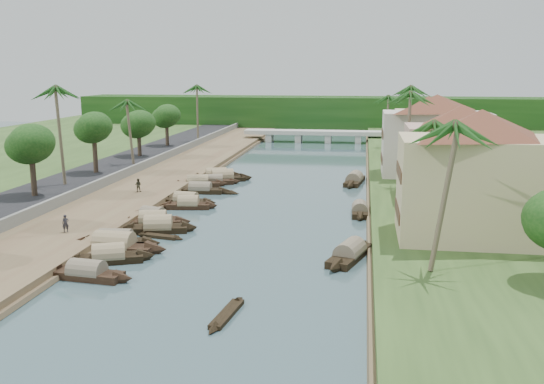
# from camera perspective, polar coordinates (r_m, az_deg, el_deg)

# --- Properties ---
(ground) EXTENTS (220.00, 220.00, 0.00)m
(ground) POSITION_cam_1_polar(r_m,az_deg,el_deg) (53.44, -2.57, -4.18)
(ground) COLOR #3B5358
(ground) RESTS_ON ground
(left_bank) EXTENTS (10.00, 180.00, 0.80)m
(left_bank) POSITION_cam_1_polar(r_m,az_deg,el_deg) (76.44, -11.48, 0.65)
(left_bank) COLOR brown
(left_bank) RESTS_ON ground
(right_bank) EXTENTS (16.00, 180.00, 1.20)m
(right_bank) POSITION_cam_1_polar(r_m,az_deg,el_deg) (72.36, 15.55, 0.02)
(right_bank) COLOR #2A441B
(right_bank) RESTS_ON ground
(road) EXTENTS (8.00, 180.00, 1.40)m
(road) POSITION_cam_1_polar(r_m,az_deg,el_deg) (79.69, -17.24, 1.02)
(road) COLOR black
(road) RESTS_ON ground
(retaining_wall) EXTENTS (0.40, 180.00, 1.10)m
(retaining_wall) POSITION_cam_1_polar(r_m,az_deg,el_deg) (77.81, -14.41, 1.42)
(retaining_wall) COLOR slate
(retaining_wall) RESTS_ON left_bank
(treeline) EXTENTS (120.00, 14.00, 8.00)m
(treeline) POSITION_cam_1_polar(r_m,az_deg,el_deg) (151.18, 4.83, 7.41)
(treeline) COLOR #11370F
(treeline) RESTS_ON ground
(bridge) EXTENTS (28.00, 4.00, 2.40)m
(bridge) POSITION_cam_1_polar(r_m,az_deg,el_deg) (123.55, 3.93, 5.49)
(bridge) COLOR #AFAFA4
(bridge) RESTS_ON ground
(building_near) EXTENTS (14.85, 14.85, 10.20)m
(building_near) POSITION_cam_1_polar(r_m,az_deg,el_deg) (49.93, 18.80, 1.62)
(building_near) COLOR tan
(building_near) RESTS_ON right_bank
(building_mid) EXTENTS (14.11, 14.11, 9.70)m
(building_mid) POSITION_cam_1_polar(r_m,az_deg,el_deg) (65.75, 17.27, 3.71)
(building_mid) COLOR tan
(building_mid) RESTS_ON right_bank
(building_far) EXTENTS (15.59, 15.59, 10.20)m
(building_far) POSITION_cam_1_polar(r_m,az_deg,el_deg) (79.39, 15.10, 5.25)
(building_far) COLOR beige
(building_far) RESTS_ON right_bank
(building_distant) EXTENTS (12.62, 12.62, 9.20)m
(building_distant) POSITION_cam_1_polar(r_m,az_deg,el_deg) (99.34, 14.41, 6.14)
(building_distant) COLOR tan
(building_distant) RESTS_ON right_bank
(sampan_0) EXTENTS (7.37, 2.29, 1.95)m
(sampan_0) POSITION_cam_1_polar(r_m,az_deg,el_deg) (44.57, -17.02, -7.32)
(sampan_0) COLOR black
(sampan_0) RESTS_ON ground
(sampan_1) EXTENTS (7.20, 4.18, 2.13)m
(sampan_1) POSITION_cam_1_polar(r_m,az_deg,el_deg) (47.82, -15.10, -5.93)
(sampan_1) COLOR black
(sampan_1) RESTS_ON ground
(sampan_2) EXTENTS (9.26, 2.37, 2.39)m
(sampan_2) POSITION_cam_1_polar(r_m,az_deg,el_deg) (50.71, -14.61, -4.91)
(sampan_2) COLOR black
(sampan_2) RESTS_ON ground
(sampan_3) EXTENTS (7.91, 2.21, 2.12)m
(sampan_3) POSITION_cam_1_polar(r_m,az_deg,el_deg) (51.96, -14.50, -4.52)
(sampan_3) COLOR black
(sampan_3) RESTS_ON ground
(sampan_4) EXTENTS (7.48, 3.14, 2.10)m
(sampan_4) POSITION_cam_1_polar(r_m,az_deg,el_deg) (58.02, -11.13, -2.71)
(sampan_4) COLOR black
(sampan_4) RESTS_ON ground
(sampan_5) EXTENTS (7.50, 3.57, 2.32)m
(sampan_5) POSITION_cam_1_polar(r_m,az_deg,el_deg) (55.64, -10.65, -3.29)
(sampan_5) COLOR black
(sampan_5) RESTS_ON ground
(sampan_6) EXTENTS (6.54, 3.48, 1.96)m
(sampan_6) POSITION_cam_1_polar(r_m,az_deg,el_deg) (59.82, -11.18, -2.29)
(sampan_6) COLOR black
(sampan_6) RESTS_ON ground
(sampan_7) EXTENTS (7.29, 2.25, 1.95)m
(sampan_7) POSITION_cam_1_polar(r_m,az_deg,el_deg) (66.63, -8.10, -0.79)
(sampan_7) COLOR black
(sampan_7) RESTS_ON ground
(sampan_8) EXTENTS (6.47, 2.34, 2.00)m
(sampan_8) POSITION_cam_1_polar(r_m,az_deg,el_deg) (64.50, -7.86, -1.19)
(sampan_8) COLOR black
(sampan_8) RESTS_ON ground
(sampan_9) EXTENTS (7.61, 1.84, 1.95)m
(sampan_9) POSITION_cam_1_polar(r_m,az_deg,el_deg) (72.40, -6.76, 0.21)
(sampan_9) COLOR black
(sampan_9) RESTS_ON ground
(sampan_10) EXTENTS (7.95, 3.63, 2.16)m
(sampan_10) POSITION_cam_1_polar(r_m,az_deg,el_deg) (76.50, -7.02, 0.81)
(sampan_10) COLOR black
(sampan_10) RESTS_ON ground
(sampan_11) EXTENTS (8.35, 4.60, 2.35)m
(sampan_11) POSITION_cam_1_polar(r_m,az_deg,el_deg) (80.09, -4.68, 1.34)
(sampan_11) COLOR black
(sampan_11) RESTS_ON ground
(sampan_12) EXTENTS (7.51, 3.43, 1.83)m
(sampan_12) POSITION_cam_1_polar(r_m,az_deg,el_deg) (77.82, -5.61, 1.02)
(sampan_12) COLOR black
(sampan_12) RESTS_ON ground
(sampan_13) EXTENTS (8.18, 4.27, 2.21)m
(sampan_13) POSITION_cam_1_polar(r_m,az_deg,el_deg) (81.66, -5.27, 1.52)
(sampan_13) COLOR black
(sampan_13) RESTS_ON ground
(sampan_14) EXTENTS (4.14, 8.78, 2.12)m
(sampan_14) POSITION_cam_1_polar(r_m,az_deg,el_deg) (47.38, 7.33, -5.78)
(sampan_14) COLOR black
(sampan_14) RESTS_ON ground
(sampan_15) EXTENTS (1.70, 6.89, 1.89)m
(sampan_15) POSITION_cam_1_polar(r_m,az_deg,el_deg) (61.92, 8.26, -1.73)
(sampan_15) COLOR black
(sampan_15) RESTS_ON ground
(sampan_16) EXTENTS (2.95, 9.27, 2.22)m
(sampan_16) POSITION_cam_1_polar(r_m,az_deg,el_deg) (78.83, 7.77, 1.11)
(sampan_16) COLOR black
(sampan_16) RESTS_ON ground
(canoe_0) EXTENTS (1.49, 5.91, 0.77)m
(canoe_0) POSITION_cam_1_polar(r_m,az_deg,el_deg) (36.73, -4.27, -11.42)
(canoe_0) COLOR black
(canoe_0) RESTS_ON ground
(canoe_1) EXTENTS (4.78, 1.74, 0.76)m
(canoe_1) POSITION_cam_1_polar(r_m,az_deg,el_deg) (53.75, -10.53, -4.16)
(canoe_1) COLOR black
(canoe_1) RESTS_ON ground
(canoe_2) EXTENTS (5.85, 1.59, 0.84)m
(canoe_2) POSITION_cam_1_polar(r_m,az_deg,el_deg) (72.20, -5.27, -0.03)
(canoe_2) COLOR black
(canoe_2) RESTS_ON ground
(palm_0) EXTENTS (3.20, 3.20, 11.28)m
(palm_0) POSITION_cam_1_polar(r_m,az_deg,el_deg) (40.07, 15.73, 5.81)
(palm_0) COLOR brown
(palm_0) RESTS_ON ground
(palm_1) EXTENTS (3.20, 3.20, 10.12)m
(palm_1) POSITION_cam_1_polar(r_m,az_deg,el_deg) (55.32, 14.82, 6.09)
(palm_1) COLOR brown
(palm_1) RESTS_ON ground
(palm_2) EXTENTS (3.20, 3.20, 12.16)m
(palm_2) POSITION_cam_1_polar(r_m,az_deg,el_deg) (70.61, 12.77, 8.85)
(palm_2) COLOR brown
(palm_2) RESTS_ON ground
(palm_3) EXTENTS (3.20, 3.20, 12.34)m
(palm_3) POSITION_cam_1_polar(r_m,az_deg,el_deg) (89.16, 12.61, 9.44)
(palm_3) COLOR brown
(palm_3) RESTS_ON ground
(palm_5) EXTENTS (3.20, 3.20, 12.59)m
(palm_5) POSITION_cam_1_polar(r_m,az_deg,el_deg) (72.90, -19.50, 9.03)
(palm_5) COLOR brown
(palm_5) RESTS_ON ground
(palm_6) EXTENTS (3.20, 3.20, 10.29)m
(palm_6) POSITION_cam_1_polar(r_m,az_deg,el_deg) (86.73, -13.23, 8.18)
(palm_6) COLOR brown
(palm_6) RESTS_ON ground
(palm_7) EXTENTS (3.20, 3.20, 10.26)m
(palm_7) POSITION_cam_1_polar(r_m,az_deg,el_deg) (107.15, 10.85, 8.71)
(palm_7) COLOR brown
(palm_7) RESTS_ON ground
(palm_8) EXTENTS (3.20, 3.20, 11.64)m
(palm_8) POSITION_cam_1_polar(r_m,az_deg,el_deg) (113.56, -7.09, 9.73)
(palm_8) COLOR brown
(palm_8) RESTS_ON ground
(tree_2) EXTENTS (4.66, 4.66, 7.34)m
(tree_2) POSITION_cam_1_polar(r_m,az_deg,el_deg) (67.65, -21.75, 4.12)
(tree_2) COLOR #493929
(tree_2) RESTS_ON ground
(tree_3) EXTENTS (4.43, 4.43, 7.59)m
(tree_3) POSITION_cam_1_polar(r_m,az_deg,el_deg) (80.80, -16.44, 5.75)
(tree_3) COLOR #493929
(tree_3) RESTS_ON ground
(tree_4) EXTENTS (4.78, 4.78, 6.81)m
(tree_4) POSITION_cam_1_polar(r_m,az_deg,el_deg) (95.19, -12.46, 6.19)
(tree_4) COLOR #493929
(tree_4) RESTS_ON ground
(tree_5) EXTENTS (4.53, 4.53, 6.96)m
(tree_5) POSITION_cam_1_polar(r_m,az_deg,el_deg) (107.77, -9.90, 6.99)
(tree_5) COLOR #493929
(tree_5) RESTS_ON ground
(tree_6) EXTENTS (4.37, 4.37, 6.58)m
(tree_6) POSITION_cam_1_polar(r_m,az_deg,el_deg) (83.79, 18.22, 5.03)
(tree_6) COLOR #493929
(tree_6) RESTS_ON ground
(person_near) EXTENTS (0.66, 0.60, 1.52)m
(person_near) POSITION_cam_1_polar(r_m,az_deg,el_deg) (54.37, -18.85, -2.82)
(person_near) COLOR #27262E
(person_near) RESTS_ON left_bank
(person_far) EXTENTS (0.78, 0.63, 1.52)m
(person_far) POSITION_cam_1_polar(r_m,az_deg,el_deg) (70.29, -12.49, 0.64)
(person_far) COLOR #302F21
(person_far) RESTS_ON left_bank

